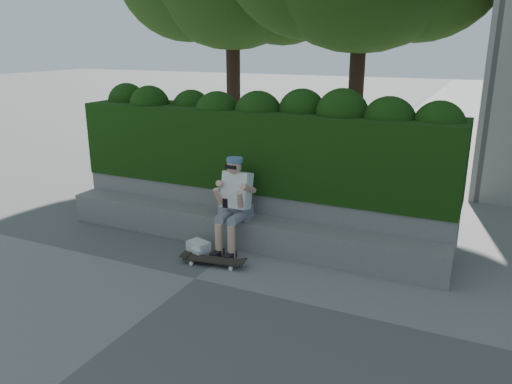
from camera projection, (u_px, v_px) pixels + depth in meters
The scene contains 8 objects.
ground at pixel (195, 279), 6.44m from camera, with size 80.00×80.00×0.00m, color slate.
bench_ledge at pixel (239, 231), 7.46m from camera, with size 6.00×0.45×0.45m, color gray.
planter_wall at pixel (253, 212), 7.83m from camera, with size 6.00×0.50×0.75m, color gray.
hedge at pixel (259, 148), 7.74m from camera, with size 6.00×1.00×1.20m, color black.
person at pixel (235, 201), 7.14m from camera, with size 0.40×0.76×1.38m.
skateboard at pixel (213, 260), 6.82m from camera, with size 0.84×0.33×0.09m.
backpack_plaid at pixel (229, 203), 7.29m from camera, with size 0.32×0.17×0.46m, color silver.
backpack_ground at pixel (199, 248), 7.15m from camera, with size 0.31×0.22×0.20m, color beige.
Camera 1 is at (3.21, -4.95, 2.93)m, focal length 35.00 mm.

